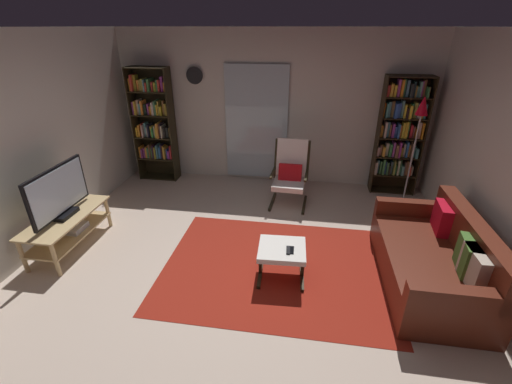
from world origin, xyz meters
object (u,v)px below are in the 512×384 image
object	(u,v)px
television	(59,194)
floor_lamp_by_shelf	(420,121)
bookshelf_near_tv	(154,122)
lounge_armchair	(290,171)
cell_phone	(291,250)
ottoman	(282,253)
tv_stand	(69,226)
bookshelf_near_sofa	(400,133)
leather_sofa	(435,260)
tv_remote	(288,250)
wall_clock	(195,75)

from	to	relation	value
television	floor_lamp_by_shelf	size ratio (longest dim) A/B	0.57
floor_lamp_by_shelf	bookshelf_near_tv	bearing A→B (deg)	173.53
lounge_armchair	cell_phone	size ratio (longest dim) A/B	7.30
bookshelf_near_tv	ottoman	bearing A→B (deg)	-44.98
tv_stand	bookshelf_near_sofa	bearing A→B (deg)	28.48
tv_stand	television	distance (m)	0.47
leather_sofa	lounge_armchair	bearing A→B (deg)	134.57
bookshelf_near_tv	lounge_armchair	size ratio (longest dim) A/B	1.96
television	bookshelf_near_sofa	world-z (taller)	bookshelf_near_sofa
leather_sofa	floor_lamp_by_shelf	xyz separation A→B (m)	(0.12, 1.88, 1.07)
leather_sofa	ottoman	bearing A→B (deg)	-174.22
bookshelf_near_tv	bookshelf_near_sofa	world-z (taller)	bookshelf_near_tv
tv_remote	cell_phone	world-z (taller)	tv_remote
lounge_armchair	floor_lamp_by_shelf	distance (m)	2.01
television	tv_remote	size ratio (longest dim) A/B	6.86
bookshelf_near_sofa	ottoman	size ratio (longest dim) A/B	3.57
floor_lamp_by_shelf	tv_remote	bearing A→B (deg)	-129.21
tv_remote	bookshelf_near_tv	bearing A→B (deg)	131.19
tv_remote	floor_lamp_by_shelf	size ratio (longest dim) A/B	0.08
bookshelf_near_tv	television	bearing A→B (deg)	-95.07
television	bookshelf_near_tv	size ratio (longest dim) A/B	0.49
bookshelf_near_tv	cell_phone	world-z (taller)	bookshelf_near_tv
wall_clock	floor_lamp_by_shelf	bearing A→B (deg)	-10.86
tv_stand	leather_sofa	size ratio (longest dim) A/B	0.68
television	bookshelf_near_sofa	size ratio (longest dim) A/B	0.51
lounge_armchair	floor_lamp_by_shelf	size ratio (longest dim) A/B	0.59
bookshelf_near_tv	lounge_armchair	bearing A→B (deg)	-14.31
floor_lamp_by_shelf	television	bearing A→B (deg)	-157.63
bookshelf_near_tv	ottoman	world-z (taller)	bookshelf_near_tv
bookshelf_near_tv	ottoman	distance (m)	3.66
bookshelf_near_sofa	lounge_armchair	distance (m)	1.92
tv_stand	bookshelf_near_sofa	world-z (taller)	bookshelf_near_sofa
lounge_armchair	ottoman	bearing A→B (deg)	-88.99
wall_clock	tv_stand	bearing A→B (deg)	-111.00
bookshelf_near_tv	cell_phone	distance (m)	3.74
lounge_armchair	floor_lamp_by_shelf	xyz separation A→B (m)	(1.82, 0.15, 0.84)
tv_remote	bookshelf_near_sofa	bearing A→B (deg)	54.65
floor_lamp_by_shelf	wall_clock	xyz separation A→B (m)	(-3.56, 0.68, 0.48)
television	bookshelf_near_tv	world-z (taller)	bookshelf_near_tv
tv_stand	lounge_armchair	xyz separation A→B (m)	(2.71, 1.71, 0.23)
tv_remote	floor_lamp_by_shelf	distance (m)	2.87
tv_stand	wall_clock	world-z (taller)	wall_clock
floor_lamp_by_shelf	leather_sofa	bearing A→B (deg)	-93.54
television	cell_phone	bearing A→B (deg)	-4.45
bookshelf_near_tv	bookshelf_near_sofa	bearing A→B (deg)	0.79
leather_sofa	floor_lamp_by_shelf	size ratio (longest dim) A/B	1.03
floor_lamp_by_shelf	wall_clock	size ratio (longest dim) A/B	5.99
lounge_armchair	floor_lamp_by_shelf	bearing A→B (deg)	4.68
lounge_armchair	ottoman	xyz separation A→B (m)	(0.03, -1.90, -0.20)
ottoman	bookshelf_near_sofa	bearing A→B (deg)	57.02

